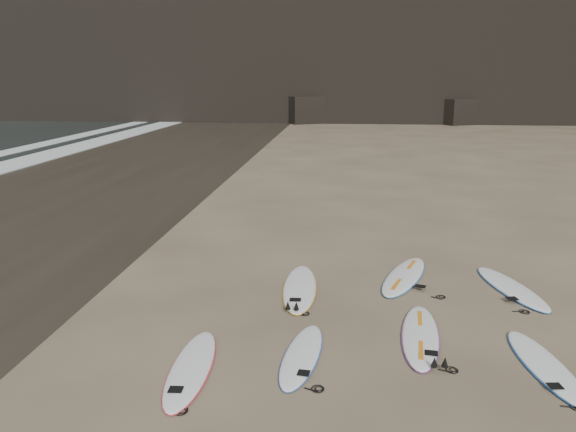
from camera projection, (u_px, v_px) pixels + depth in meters
name	position (u px, v px, depth m)	size (l,w,h in m)	color
ground	(464.00, 350.00, 9.16)	(240.00, 240.00, 0.00)	#897559
wet_sand	(35.00, 201.00, 20.06)	(12.00, 200.00, 0.01)	#383026
surfboard_0	(191.00, 367.00, 8.53)	(0.59, 2.46, 0.09)	white
surfboard_1	(302.00, 355.00, 8.93)	(0.53, 2.22, 0.08)	white
surfboard_2	(420.00, 335.00, 9.59)	(0.61, 2.54, 0.09)	white
surfboard_3	(545.00, 365.00, 8.60)	(0.57, 2.39, 0.09)	white
surfboard_5	(300.00, 287.00, 11.74)	(0.66, 2.75, 0.10)	white
surfboard_6	(404.00, 276.00, 12.42)	(0.66, 2.76, 0.10)	white
surfboard_7	(511.00, 287.00, 11.74)	(0.63, 2.62, 0.09)	white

